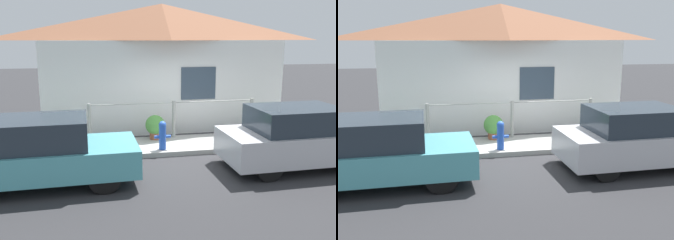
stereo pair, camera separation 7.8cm
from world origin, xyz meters
TOP-DOWN VIEW (x-y plane):
  - ground_plane at (0.00, 0.00)m, footprint 60.00×60.00m
  - sidewalk at (0.00, 0.80)m, footprint 24.00×1.60m
  - house at (0.00, 3.21)m, footprint 7.95×2.23m
  - fence at (0.00, 1.45)m, footprint 4.90×0.10m
  - car_left at (-3.37, -1.27)m, footprint 3.86×1.73m
  - car_right at (2.38, -1.27)m, footprint 3.68×1.73m
  - fire_hydrant at (-0.56, 0.29)m, footprint 0.43×0.19m
  - potted_plant_near_hydrant at (-0.57, 1.33)m, footprint 0.56×0.56m
  - potted_plant_by_fence at (-3.20, 0.95)m, footprint 0.36×0.36m
  - potted_plant_corner at (2.50, 1.07)m, footprint 0.50×0.50m

SIDE VIEW (x-z plane):
  - ground_plane at x=0.00m, z-range 0.00..0.00m
  - sidewalk at x=0.00m, z-range 0.00..0.13m
  - potted_plant_by_fence at x=-3.20m, z-range 0.15..0.67m
  - potted_plant_corner at x=2.50m, z-range 0.16..0.78m
  - potted_plant_near_hydrant at x=-0.57m, z-range 0.16..0.86m
  - fire_hydrant at x=-0.56m, z-range 0.15..0.90m
  - car_left at x=-3.37m, z-range 0.00..1.41m
  - car_right at x=2.38m, z-range -0.01..1.42m
  - fence at x=0.00m, z-range 0.19..1.25m
  - house at x=0.00m, z-range 1.21..5.24m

